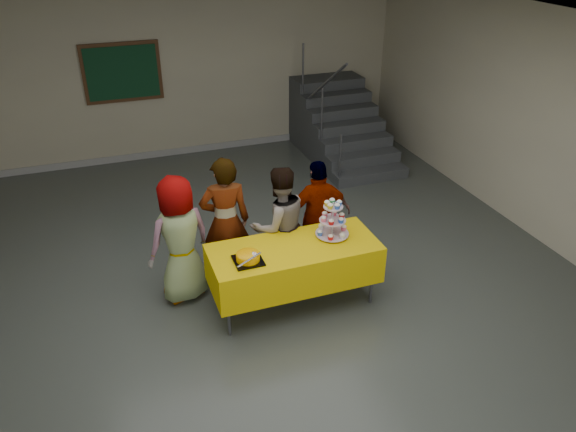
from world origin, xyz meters
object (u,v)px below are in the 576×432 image
Objects in this scene: schoolchild_c at (279,226)px; schoolchild_d at (318,215)px; bake_table at (294,263)px; schoolchild_a at (180,240)px; staircase at (338,126)px; noticeboard at (122,73)px; schoolchild_b at (225,222)px; bear_cake at (248,257)px; cupcake_stand at (333,221)px.

schoolchild_c is 1.04× the size of schoolchild_d.
schoolchild_a is at bearing 153.27° from bake_table.
noticeboard is (-3.65, 0.84, 1.11)m from staircase.
schoolchild_d is at bearing 164.66° from schoolchild_a.
schoolchild_b is at bearing -80.73° from noticeboard.
schoolchild_b is (0.57, 0.15, 0.05)m from schoolchild_a.
staircase reaches higher than bear_cake.
schoolchild_c is at bearing 168.69° from schoolchild_b.
schoolchild_b is at bearing 128.90° from bake_table.
bear_cake is at bearing -81.90° from noticeboard.
schoolchild_c is at bearing -73.64° from noticeboard.
schoolchild_c is at bearing 135.23° from cupcake_stand.
schoolchild_a is 0.59m from schoolchild_b.
bear_cake is at bearing -168.69° from bake_table.
schoolchild_d is at bearing 34.86° from bear_cake.
staircase is at bearing -125.53° from schoolchild_b.
noticeboard reaches higher than schoolchild_a.
bake_table is 0.78× the size of staircase.
schoolchild_a is at bearing -7.72° from schoolchild_c.
noticeboard reaches higher than bake_table.
schoolchild_a is 4.44m from noticeboard.
bake_table is 0.89m from schoolchild_d.
staircase is (1.89, 4.03, -0.47)m from cupcake_stand.
schoolchild_c is 4.28m from staircase.
bake_table is 5.25× the size of bear_cake.
bear_cake is 1.37m from schoolchild_d.
schoolchild_c is 1.14× the size of noticeboard.
schoolchild_d is (0.55, 0.13, -0.03)m from schoolchild_c.
bear_cake is 5.15m from staircase.
bake_table is 1.32× the size of schoolchild_d.
bear_cake is 0.25× the size of schoolchild_d.
schoolchild_a is 1.17× the size of noticeboard.
bear_cake is 0.92m from schoolchild_a.
schoolchild_b reaches higher than bear_cake.
schoolchild_b is at bearing 148.71° from cupcake_stand.
schoolchild_c is at bearing -123.57° from staircase.
schoolchild_a is at bearing 20.43° from schoolchild_b.
cupcake_stand is at bearing 10.21° from bear_cake.
bake_table is 4.22× the size of cupcake_stand.
bear_cake is 0.84m from schoolchild_b.
schoolchild_b reaches higher than schoolchild_d.
schoolchild_a is at bearing 5.58° from schoolchild_d.
staircase reaches higher than schoolchild_c.
staircase is at bearing 59.92° from bake_table.
schoolchild_d is (1.12, 0.78, -0.11)m from bear_cake.
bake_table is at bearing 82.58° from schoolchild_c.
schoolchild_b is at bearing -131.31° from staircase.
cupcake_stand is 0.34× the size of noticeboard.
schoolchild_d is 4.73m from noticeboard.
schoolchild_b is at bearing -0.32° from schoolchild_d.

